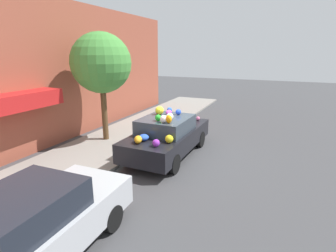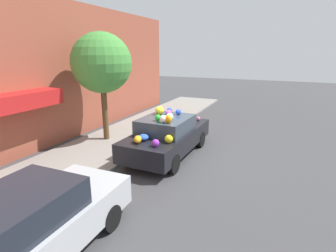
{
  "view_description": "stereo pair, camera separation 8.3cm",
  "coord_description": "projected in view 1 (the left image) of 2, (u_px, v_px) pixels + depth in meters",
  "views": [
    {
      "loc": [
        -8.5,
        -3.73,
        3.78
      ],
      "look_at": [
        0.0,
        0.03,
        1.13
      ],
      "focal_mm": 28.0,
      "sensor_mm": 36.0,
      "label": 1
    },
    {
      "loc": [
        -8.47,
        -3.81,
        3.78
      ],
      "look_at": [
        0.0,
        0.03,
        1.13
      ],
      "focal_mm": 28.0,
      "sensor_mm": 36.0,
      "label": 2
    }
  ],
  "objects": [
    {
      "name": "ground_plane",
      "position": [
        169.0,
        155.0,
        9.96
      ],
      "size": [
        60.0,
        60.0,
        0.0
      ],
      "primitive_type": "plane",
      "color": "#424244"
    },
    {
      "name": "sidewalk_curb",
      "position": [
        110.0,
        144.0,
        11.0
      ],
      "size": [
        24.0,
        3.2,
        0.1
      ],
      "color": "gray",
      "rests_on": "ground"
    },
    {
      "name": "building_facade",
      "position": [
        61.0,
        73.0,
        11.0
      ],
      "size": [
        18.0,
        1.2,
        5.86
      ],
      "color": "#9E4C38",
      "rests_on": "ground"
    },
    {
      "name": "street_tree",
      "position": [
        101.0,
        63.0,
        10.59
      ],
      "size": [
        2.45,
        2.45,
        4.46
      ],
      "color": "brown",
      "rests_on": "sidewalk_curb"
    },
    {
      "name": "fire_hydrant",
      "position": [
        163.0,
        122.0,
        12.86
      ],
      "size": [
        0.2,
        0.2,
        0.7
      ],
      "color": "red",
      "rests_on": "sidewalk_curb"
    },
    {
      "name": "art_car",
      "position": [
        167.0,
        135.0,
        9.71
      ],
      "size": [
        4.4,
        1.92,
        1.82
      ],
      "rotation": [
        0.0,
        0.0,
        -0.02
      ],
      "color": "black",
      "rests_on": "ground"
    },
    {
      "name": "parked_car_plain",
      "position": [
        33.0,
        227.0,
        4.68
      ],
      "size": [
        4.11,
        1.81,
        1.52
      ],
      "rotation": [
        0.0,
        0.0,
        0.03
      ],
      "color": "#B7BABF",
      "rests_on": "ground"
    }
  ]
}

